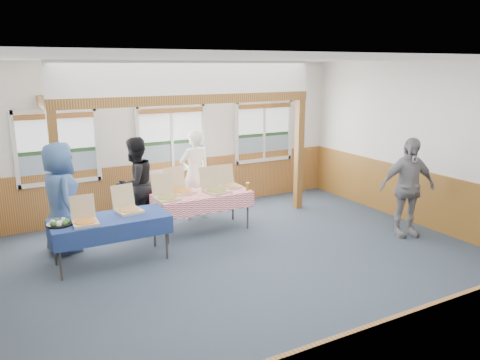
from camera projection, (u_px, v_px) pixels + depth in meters
name	position (u px, v px, depth m)	size (l,w,h in m)	color
floor	(253.00, 268.00, 7.40)	(8.00, 8.00, 0.00)	#293543
ceiling	(254.00, 59.00, 6.63)	(8.00, 8.00, 0.00)	white
wall_back	(171.00, 138.00, 9.99)	(8.00, 8.00, 0.00)	silver
wall_front	(458.00, 246.00, 4.03)	(8.00, 8.00, 0.00)	silver
wall_right	(435.00, 147.00, 8.87)	(8.00, 8.00, 0.00)	silver
wainscot_back	(173.00, 186.00, 10.22)	(7.98, 0.05, 1.10)	brown
wainscot_front	(443.00, 352.00, 4.30)	(7.98, 0.05, 1.10)	brown
wainscot_right	(429.00, 200.00, 9.11)	(0.05, 6.98, 1.10)	brown
window_left	(57.00, 143.00, 8.87)	(1.56, 0.10, 1.46)	silver
window_mid	(172.00, 134.00, 9.94)	(1.56, 0.10, 1.46)	silver
window_right	(264.00, 128.00, 11.01)	(1.56, 0.10, 1.46)	silver
post_left	(57.00, 182.00, 7.90)	(0.15, 0.15, 2.40)	#553612
post_right	(299.00, 155.00, 10.23)	(0.15, 0.15, 2.40)	#553612
cross_beam	(192.00, 99.00, 8.76)	(5.15, 0.18, 0.18)	#553612
table_left	(110.00, 221.00, 7.45)	(1.89, 0.96, 0.76)	#323232
table_right	(202.00, 196.00, 8.88)	(1.92, 1.09, 0.76)	#323232
pizza_box_a	(85.00, 220.00, 7.14)	(0.39, 0.47, 0.40)	tan
pizza_box_b	(128.00, 208.00, 7.71)	(0.45, 0.52, 0.42)	tan
pizza_box_c	(166.00, 196.00, 8.42)	(0.41, 0.50, 0.44)	tan
pizza_box_d	(181.00, 189.00, 8.85)	(0.50, 0.58, 0.46)	tan
pizza_box_e	(216.00, 189.00, 8.90)	(0.49, 0.57, 0.46)	tan
pizza_box_f	(229.00, 184.00, 9.27)	(0.39, 0.47, 0.42)	tan
veggie_tray	(60.00, 223.00, 7.08)	(0.38, 0.38, 0.09)	black
drink_glass	(248.00, 187.00, 9.03)	(0.07, 0.07, 0.15)	#8D6417
woman_white	(195.00, 175.00, 9.60)	(0.68, 0.44, 1.86)	white
woman_black	(135.00, 184.00, 8.96)	(0.88, 0.68, 1.80)	black
man_blue	(61.00, 198.00, 7.85)	(0.93, 0.60, 1.89)	#38588C
person_grey	(407.00, 187.00, 8.61)	(1.09, 0.45, 1.85)	gray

